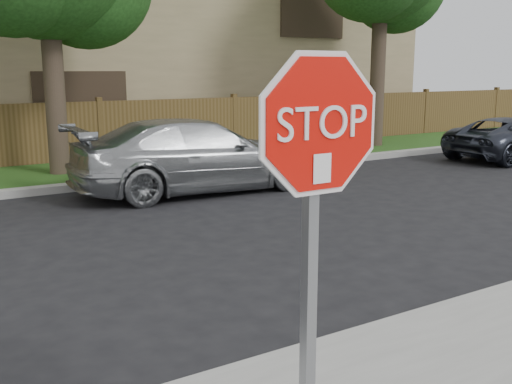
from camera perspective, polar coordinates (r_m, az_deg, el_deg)
stop_sign at (r=3.07m, az=5.76°, el=0.51°), size 1.01×0.13×2.55m
sedan_right at (r=11.99m, az=-5.59°, el=3.50°), size 5.12×2.31×1.45m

